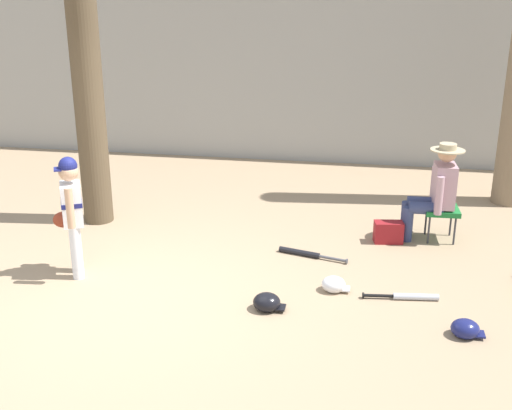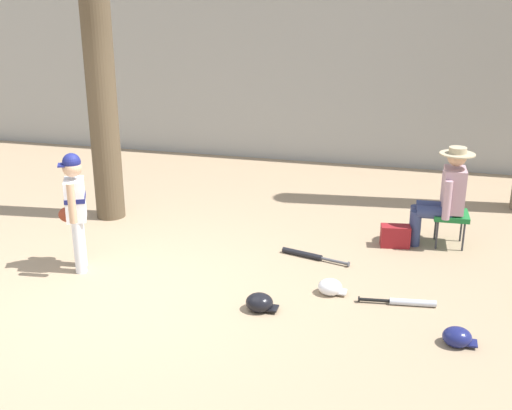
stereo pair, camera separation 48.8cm
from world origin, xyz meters
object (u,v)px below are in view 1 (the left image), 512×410
Objects in this scene: folding_stool at (441,211)px; batting_helmet_white at (334,284)px; bat_aluminum_silver at (410,297)px; batting_helmet_black at (267,302)px; tree_near_player at (86,65)px; batting_helmet_navy at (465,329)px; bat_black_composite at (305,253)px; young_ballplayer at (71,209)px; seated_spectator at (435,189)px; handbag_beside_stool at (388,232)px.

batting_helmet_white is at bearing -125.83° from folding_stool.
bat_aluminum_silver is 1.43m from batting_helmet_black.
batting_helmet_navy is (4.40, -2.17, -1.95)m from tree_near_player.
tree_near_player is 14.75× the size of batting_helmet_black.
batting_helmet_navy is (0.03, -2.30, -0.29)m from folding_stool.
young_ballplayer is at bearing -158.63° from bat_black_composite.
tree_near_player reaches higher than batting_helmet_navy.
batting_helmet_black is (-1.68, -2.13, -0.56)m from seated_spectator.
folding_stool is at bearing 1.70° from tree_near_player.
folding_stool is 1.41× the size of batting_helmet_navy.
batting_helmet_navy is (3.94, -0.57, -0.67)m from young_ballplayer.
batting_helmet_navy is at bearing -29.27° from batting_helmet_white.
tree_near_player reaches higher than folding_stool.
handbag_beside_stool is 0.42× the size of bat_black_composite.
batting_helmet_white is (-1.17, -1.63, -0.29)m from folding_stool.
seated_spectator reaches higher than batting_helmet_navy.
seated_spectator is 4.04× the size of batting_helmet_navy.
young_ballplayer is 4.52× the size of batting_helmet_white.
folding_stool is 2.03m from batting_helmet_white.
handbag_beside_stool is at bearing 24.73° from young_ballplayer.
batting_helmet_black is (2.14, -0.41, -0.67)m from young_ballplayer.
tree_near_player is 5.28m from batting_helmet_navy.
folding_stool is at bearing 18.73° from handbag_beside_stool.
tree_near_player reaches higher than seated_spectator.
folding_stool is 0.52× the size of bat_black_composite.
batting_helmet_black is 1.06× the size of batting_helmet_navy.
bat_aluminum_silver is (-0.32, -1.68, -0.61)m from seated_spectator.
folding_stool is at bearing 27.34° from bat_black_composite.
tree_near_player reaches higher than bat_black_composite.
young_ballplayer is at bearing -74.18° from tree_near_player.
young_ballplayer is 3.68m from handbag_beside_stool.
young_ballplayer is at bearing -156.18° from folding_stool.
bat_black_composite is 2.80× the size of batting_helmet_white.
folding_stool reaches higher than batting_helmet_black.
young_ballplayer is 2.62m from bat_black_composite.
tree_near_player is at bearing 153.71° from batting_helmet_navy.
handbag_beside_stool is at bearing 97.56° from bat_aluminum_silver.
seated_spectator is at bearing 21.53° from handbag_beside_stool.
batting_helmet_white is (0.60, 0.51, -0.01)m from batting_helmet_black.
bat_aluminum_silver is 2.39× the size of batting_helmet_black.
seated_spectator is 1.60× the size of bat_aluminum_silver.
batting_helmet_white is (3.19, -1.50, -1.95)m from tree_near_player.
batting_helmet_black is at bearing -121.01° from handbag_beside_stool.
seated_spectator is (-0.10, -0.00, 0.28)m from folding_stool.
folding_stool is 1.23× the size of handbag_beside_stool.
handbag_beside_stool is 0.45× the size of bat_aluminum_silver.
batting_helmet_white is at bearing 150.73° from batting_helmet_navy.
bat_aluminum_silver is at bearing 126.01° from batting_helmet_navy.
seated_spectator is 2.37m from batting_helmet_navy.
tree_near_player reaches higher than batting_helmet_black.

